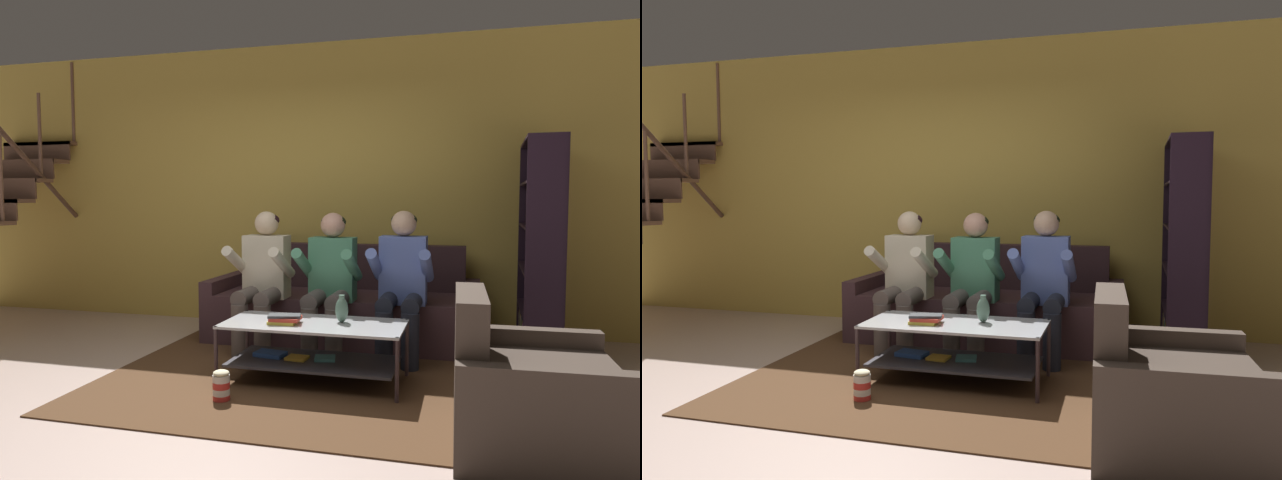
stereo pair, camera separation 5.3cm
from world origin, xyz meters
The scene contains 13 objects.
ground centered at (0.00, 0.00, 0.00)m, with size 16.80×16.80×0.00m, color #C4A99E.
back_partition centered at (0.00, 2.46, 1.45)m, with size 8.40×0.12×2.90m, color gold.
couch centered at (0.43, 1.84, 0.29)m, with size 2.45×0.90×0.88m.
person_seated_left centered at (-0.17, 1.31, 0.66)m, with size 0.50×0.58×1.21m.
person_seated_middle centered at (0.43, 1.31, 0.66)m, with size 0.50×0.58×1.20m.
person_seated_right centered at (1.03, 1.31, 0.67)m, with size 0.50×0.58×1.22m.
coffee_table centered at (0.48, 0.58, 0.29)m, with size 1.29×0.60×0.43m.
area_rug centered at (0.46, 1.08, 0.01)m, with size 3.00×3.21×0.01m.
vase centered at (0.68, 0.64, 0.52)m, with size 0.09×0.09×0.20m.
book_stack centered at (0.30, 0.50, 0.46)m, with size 0.25×0.20×0.06m.
bookshelf centered at (2.17, 1.87, 0.70)m, with size 0.33×1.16×1.81m.
armchair centered at (1.87, -0.14, 0.28)m, with size 0.86×0.97×0.81m.
popcorn_tub centered at (0.01, 0.05, 0.10)m, with size 0.11×0.11×0.21m.
Camera 1 is at (1.57, -3.29, 1.31)m, focal length 32.00 mm.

